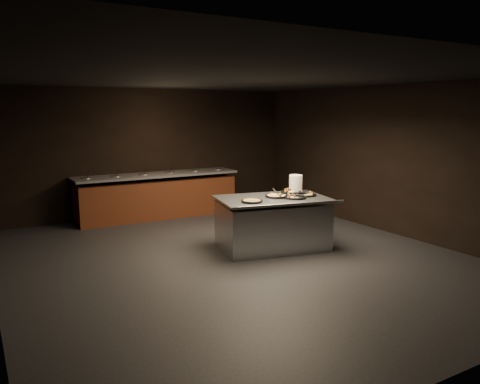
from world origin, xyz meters
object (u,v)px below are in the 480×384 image
(serving_counter, at_px, (272,224))
(pan_cheese_whole, at_px, (277,196))
(plate_stack, at_px, (296,183))
(pan_veggie_whole, at_px, (252,201))

(serving_counter, height_order, pan_cheese_whole, pan_cheese_whole)
(serving_counter, distance_m, pan_cheese_whole, 0.50)
(plate_stack, relative_size, pan_veggie_whole, 0.86)
(plate_stack, height_order, pan_cheese_whole, plate_stack)
(pan_veggie_whole, bearing_deg, serving_counter, 17.38)
(pan_cheese_whole, bearing_deg, pan_veggie_whole, -163.58)
(serving_counter, xyz_separation_m, plate_stack, (0.72, 0.30, 0.62))
(plate_stack, bearing_deg, pan_cheese_whole, -155.66)
(serving_counter, xyz_separation_m, pan_veggie_whole, (-0.53, -0.17, 0.49))
(serving_counter, relative_size, plate_stack, 6.73)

